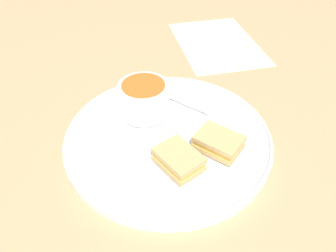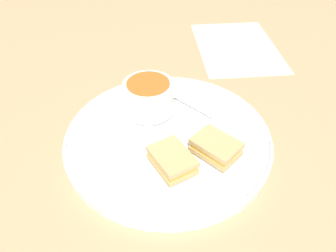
{
  "view_description": "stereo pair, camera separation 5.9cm",
  "coord_description": "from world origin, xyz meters",
  "views": [
    {
      "loc": [
        0.01,
        -0.44,
        0.43
      ],
      "look_at": [
        0.0,
        0.0,
        0.04
      ],
      "focal_mm": 35.0,
      "sensor_mm": 36.0,
      "label": 1
    },
    {
      "loc": [
        0.07,
        -0.43,
        0.43
      ],
      "look_at": [
        0.0,
        0.0,
        0.04
      ],
      "focal_mm": 35.0,
      "sensor_mm": 36.0,
      "label": 2
    }
  ],
  "objects": [
    {
      "name": "spoon",
      "position": [
        -0.0,
        0.11,
        0.03
      ],
      "size": [
        0.11,
        0.08,
        0.01
      ],
      "rotation": [
        0.0,
        0.0,
        8.83
      ],
      "color": "silver",
      "rests_on": "plate"
    },
    {
      "name": "ground_plane",
      "position": [
        0.0,
        0.0,
        0.0
      ],
      "size": [
        2.4,
        2.4,
        0.0
      ],
      "primitive_type": "plane",
      "color": "tan"
    },
    {
      "name": "menu_sheet",
      "position": [
        0.13,
        0.39,
        0.0
      ],
      "size": [
        0.27,
        0.34,
        0.0
      ],
      "rotation": [
        0.0,
        0.0,
        0.24
      ],
      "color": "white",
      "rests_on": "ground_plane"
    },
    {
      "name": "sandwich_half_near",
      "position": [
        0.02,
        -0.08,
        0.03
      ],
      "size": [
        0.09,
        0.09,
        0.03
      ],
      "rotation": [
        0.0,
        0.0,
        5.4
      ],
      "color": "tan",
      "rests_on": "plate"
    },
    {
      "name": "soup_bowl",
      "position": [
        -0.05,
        0.06,
        0.05
      ],
      "size": [
        0.1,
        0.1,
        0.06
      ],
      "color": "white",
      "rests_on": "plate"
    },
    {
      "name": "plate",
      "position": [
        0.0,
        0.0,
        0.01
      ],
      "size": [
        0.38,
        0.38,
        0.02
      ],
      "color": "white",
      "rests_on": "ground_plane"
    },
    {
      "name": "sandwich_half_far",
      "position": [
        0.09,
        -0.04,
        0.03
      ],
      "size": [
        0.09,
        0.09,
        0.03
      ],
      "rotation": [
        0.0,
        0.0,
        5.69
      ],
      "color": "tan",
      "rests_on": "plate"
    }
  ]
}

